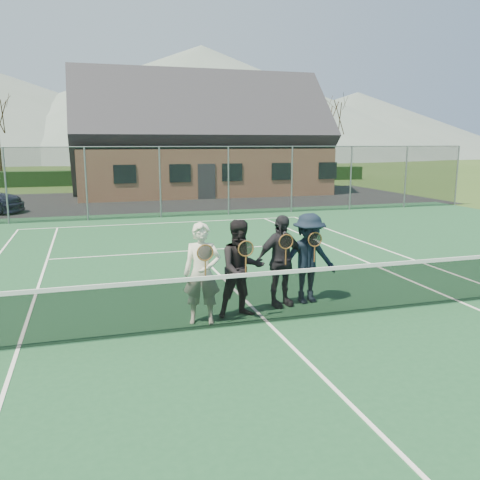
{
  "coord_description": "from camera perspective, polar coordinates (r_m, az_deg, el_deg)",
  "views": [
    {
      "loc": [
        -2.94,
        -8.08,
        3.18
      ],
      "look_at": [
        -0.07,
        1.5,
        1.25
      ],
      "focal_mm": 38.0,
      "sensor_mm": 36.0,
      "label": 1
    }
  ],
  "objects": [
    {
      "name": "hill_centre",
      "position": [
        105.89,
        -4.27,
        15.12
      ],
      "size": [
        120.0,
        120.0,
        22.0
      ],
      "primitive_type": "cone",
      "color": "slate",
      "rests_on": "ground"
    },
    {
      "name": "tennis_net",
      "position": [
        8.99,
        3.17,
        -6.17
      ],
      "size": [
        11.68,
        0.08,
        1.1
      ],
      "color": "slate",
      "rests_on": "ground"
    },
    {
      "name": "hedge_row",
      "position": [
        40.27,
        -12.55,
        6.91
      ],
      "size": [
        40.0,
        1.2,
        1.1
      ],
      "primitive_type": "cube",
      "color": "black",
      "rests_on": "ground"
    },
    {
      "name": "tree_e",
      "position": [
        46.18,
        10.63,
        13.97
      ],
      "size": [
        3.2,
        3.2,
        7.77
      ],
      "color": "#382014",
      "rests_on": "ground"
    },
    {
      "name": "tree_d",
      "position": [
        43.79,
        3.4,
        14.31
      ],
      "size": [
        3.2,
        3.2,
        7.77
      ],
      "color": "#341F13",
      "rests_on": "ground"
    },
    {
      "name": "tarmac_carpark",
      "position": [
        28.28,
        -18.77,
        3.89
      ],
      "size": [
        40.0,
        12.0,
        0.01
      ],
      "primitive_type": "cube",
      "color": "black",
      "rests_on": "ground"
    },
    {
      "name": "player_a",
      "position": [
        8.92,
        -4.29,
        -3.77
      ],
      "size": [
        0.75,
        0.59,
        1.8
      ],
      "color": "beige",
      "rests_on": "court_surface"
    },
    {
      "name": "tree_c",
      "position": [
        41.46,
        -10.13,
        14.36
      ],
      "size": [
        3.2,
        3.2,
        7.77
      ],
      "color": "#322012",
      "rests_on": "ground"
    },
    {
      "name": "player_c",
      "position": [
        9.87,
        4.56,
        -2.34
      ],
      "size": [
        1.12,
        0.63,
        1.8
      ],
      "color": "#222227",
      "rests_on": "court_surface"
    },
    {
      "name": "player_d",
      "position": [
        10.14,
        7.71,
        -2.05
      ],
      "size": [
        1.21,
        0.76,
        1.8
      ],
      "color": "black",
      "rests_on": "court_surface"
    },
    {
      "name": "court_surface",
      "position": [
        9.16,
        3.13,
        -9.33
      ],
      "size": [
        30.0,
        30.0,
        0.02
      ],
      "primitive_type": "cube",
      "color": "#1C4C2B",
      "rests_on": "ground"
    },
    {
      "name": "clubhouse",
      "position": [
        32.83,
        -4.58,
        12.29
      ],
      "size": [
        15.6,
        8.2,
        7.7
      ],
      "color": "#9E6B4C",
      "rests_on": "ground"
    },
    {
      "name": "hill_east",
      "position": [
        118.31,
        12.96,
        12.49
      ],
      "size": [
        90.0,
        90.0,
        14.0
      ],
      "primitive_type": "cone",
      "color": "slate",
      "rests_on": "ground"
    },
    {
      "name": "perimeter_fence",
      "position": [
        21.84,
        -8.96,
        6.44
      ],
      "size": [
        30.07,
        0.07,
        3.02
      ],
      "color": "slate",
      "rests_on": "ground"
    },
    {
      "name": "court_markings",
      "position": [
        9.16,
        3.13,
        -9.24
      ],
      "size": [
        11.03,
        23.83,
        0.01
      ],
      "color": "white",
      "rests_on": "court_surface"
    },
    {
      "name": "ground",
      "position": [
        28.41,
        -10.67,
        4.3
      ],
      "size": [
        220.0,
        220.0,
        0.0
      ],
      "primitive_type": "plane",
      "color": "#2F4B1A",
      "rests_on": "ground"
    },
    {
      "name": "player_b",
      "position": [
        9.22,
        0.16,
        -3.26
      ],
      "size": [
        0.92,
        0.73,
        1.8
      ],
      "color": "black",
      "rests_on": "court_surface"
    }
  ]
}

